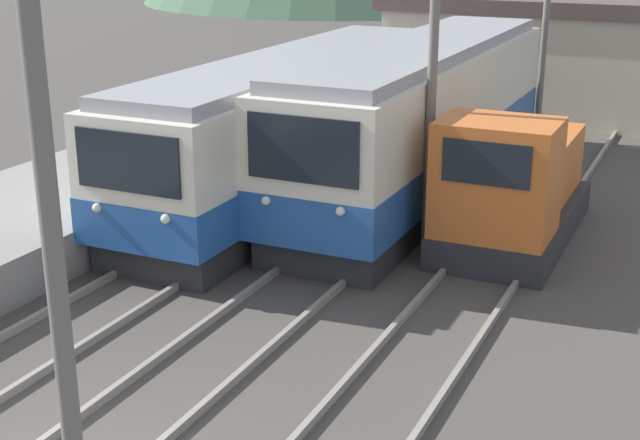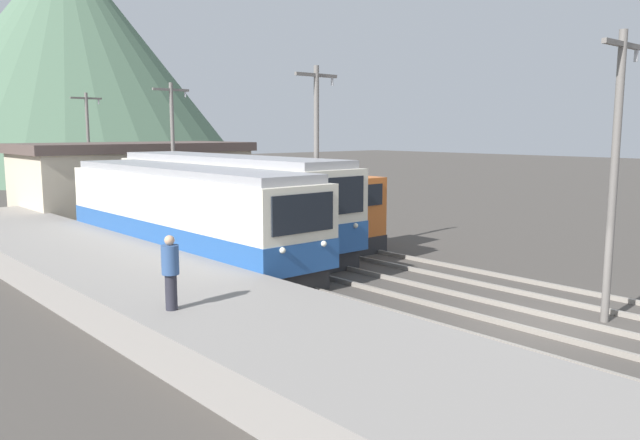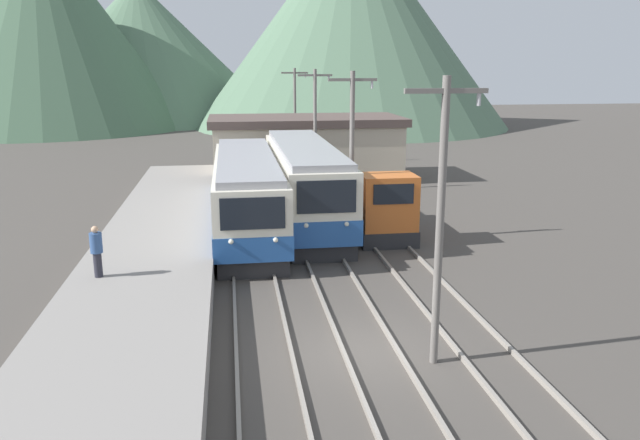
{
  "view_description": "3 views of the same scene",
  "coord_description": "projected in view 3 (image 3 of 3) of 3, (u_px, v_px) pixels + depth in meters",
  "views": [
    {
      "loc": [
        7.13,
        -6.73,
        6.65
      ],
      "look_at": [
        0.47,
        7.6,
        1.31
      ],
      "focal_mm": 50.0,
      "sensor_mm": 36.0,
      "label": 1
    },
    {
      "loc": [
        -13.87,
        -7.5,
        4.81
      ],
      "look_at": [
        0.4,
        8.61,
        1.72
      ],
      "focal_mm": 35.0,
      "sensor_mm": 36.0,
      "label": 2
    },
    {
      "loc": [
        -3.32,
        -14.95,
        7.44
      ],
      "look_at": [
        0.07,
        8.21,
        1.6
      ],
      "focal_mm": 35.0,
      "sensor_mm": 36.0,
      "label": 3
    }
  ],
  "objects": [
    {
      "name": "commuter_train_center",
      "position": [
        305.0,
        186.0,
        29.92
      ],
      "size": [
        2.84,
        13.78,
        3.8
      ],
      "color": "#28282B",
      "rests_on": "ground"
    },
    {
      "name": "person_on_platform",
      "position": [
        97.0,
        249.0,
        19.48
      ],
      "size": [
        0.38,
        0.38,
        1.65
      ],
      "color": "#282833",
      "rests_on": "platform_left"
    },
    {
      "name": "track_center",
      "position": [
        369.0,
        349.0,
        16.63
      ],
      "size": [
        1.54,
        60.0,
        0.14
      ],
      "color": "gray",
      "rests_on": "ground"
    },
    {
      "name": "shunting_locomotive",
      "position": [
        379.0,
        208.0,
        27.83
      ],
      "size": [
        2.4,
        5.55,
        3.0
      ],
      "color": "#28282B",
      "rests_on": "ground"
    },
    {
      "name": "track_left",
      "position": [
        264.0,
        356.0,
        16.24
      ],
      "size": [
        1.54,
        60.0,
        0.14
      ],
      "color": "gray",
      "rests_on": "ground"
    },
    {
      "name": "catenary_mast_mid",
      "position": [
        352.0,
        152.0,
        25.77
      ],
      "size": [
        2.0,
        0.2,
        7.2
      ],
      "color": "slate",
      "rests_on": "ground"
    },
    {
      "name": "commuter_train_left",
      "position": [
        247.0,
        197.0,
        28.11
      ],
      "size": [
        2.84,
        13.75,
        3.53
      ],
      "color": "#28282B",
      "rests_on": "ground"
    },
    {
      "name": "ground_plane",
      "position": [
        362.0,
        352.0,
        16.62
      ],
      "size": [
        200.0,
        200.0,
        0.0
      ],
      "primitive_type": "plane",
      "color": "#47423D"
    },
    {
      "name": "catenary_mast_near",
      "position": [
        441.0,
        214.0,
        15.1
      ],
      "size": [
        2.0,
        0.2,
        7.2
      ],
      "color": "slate",
      "rests_on": "ground"
    },
    {
      "name": "mountain_backdrop",
      "position": [
        196.0,
        32.0,
        78.14
      ],
      "size": [
        72.49,
        52.84,
        25.11
      ],
      "color": "#47664C",
      "rests_on": "ground"
    },
    {
      "name": "catenary_mast_distant",
      "position": [
        295.0,
        113.0,
        47.12
      ],
      "size": [
        2.0,
        0.2,
        7.2
      ],
      "color": "slate",
      "rests_on": "ground"
    },
    {
      "name": "track_right",
      "position": [
        476.0,
        342.0,
        17.05
      ],
      "size": [
        1.54,
        60.0,
        0.14
      ],
      "color": "gray",
      "rests_on": "ground"
    },
    {
      "name": "station_building",
      "position": [
        306.0,
        148.0,
        41.32
      ],
      "size": [
        12.6,
        6.3,
        4.13
      ],
      "color": "beige",
      "rests_on": "ground"
    },
    {
      "name": "platform_left",
      "position": [
        118.0,
        351.0,
        15.63
      ],
      "size": [
        4.5,
        54.0,
        0.93
      ],
      "primitive_type": "cube",
      "color": "gray",
      "rests_on": "ground"
    },
    {
      "name": "catenary_mast_far",
      "position": [
        315.0,
        127.0,
        36.44
      ],
      "size": [
        2.0,
        0.2,
        7.2
      ],
      "color": "slate",
      "rests_on": "ground"
    }
  ]
}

